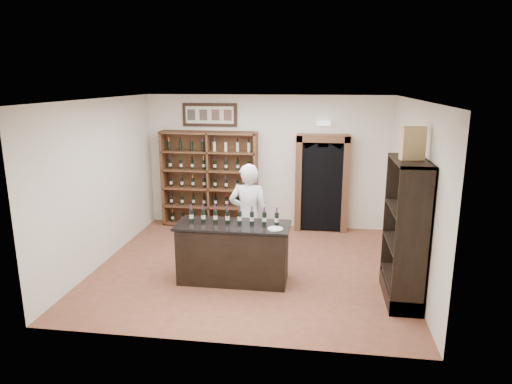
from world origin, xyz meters
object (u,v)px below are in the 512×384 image
(wine_crate, at_px, (413,143))
(wine_shelf, at_px, (210,179))
(counter_bottle_0, at_px, (191,215))
(tasting_counter, at_px, (233,253))
(shopkeeper, at_px, (249,216))
(side_cabinet, at_px, (406,253))

(wine_crate, bearing_deg, wine_shelf, 127.44)
(counter_bottle_0, bearing_deg, wine_crate, -6.28)
(tasting_counter, xyz_separation_m, shopkeeper, (0.16, 0.64, 0.46))
(wine_shelf, xyz_separation_m, shopkeeper, (1.26, -2.30, -0.15))
(shopkeeper, height_order, wine_crate, wine_crate)
(wine_shelf, distance_m, shopkeeper, 2.63)
(side_cabinet, bearing_deg, wine_shelf, 139.79)
(tasting_counter, bearing_deg, side_cabinet, -6.28)
(shopkeeper, relative_size, wine_crate, 4.00)
(wine_shelf, bearing_deg, counter_bottle_0, -82.48)
(wine_shelf, relative_size, counter_bottle_0, 7.33)
(side_cabinet, bearing_deg, wine_crate, -143.90)
(tasting_counter, xyz_separation_m, counter_bottle_0, (-0.72, 0.05, 0.61))
(tasting_counter, xyz_separation_m, side_cabinet, (2.72, -0.30, 0.26))
(wine_shelf, relative_size, wine_crate, 4.61)
(tasting_counter, height_order, side_cabinet, side_cabinet)
(side_cabinet, bearing_deg, counter_bottle_0, 174.14)
(counter_bottle_0, distance_m, wine_crate, 3.68)
(tasting_counter, relative_size, side_cabinet, 0.85)
(counter_bottle_0, height_order, side_cabinet, side_cabinet)
(counter_bottle_0, relative_size, wine_crate, 0.63)
(wine_shelf, xyz_separation_m, tasting_counter, (1.10, -2.93, -0.61))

